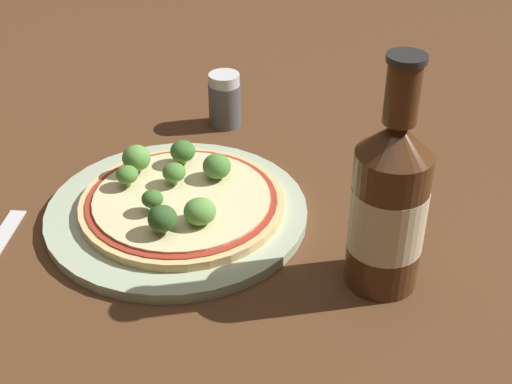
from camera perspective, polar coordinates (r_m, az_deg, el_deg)
ground_plane at (r=0.81m, az=-6.31°, el=-1.95°), size 3.00×3.00×0.00m
plate at (r=0.80m, az=-6.42°, el=-1.63°), size 0.29×0.29×0.01m
pizza at (r=0.79m, az=-5.94°, el=-0.80°), size 0.23×0.23×0.01m
broccoli_floret_0 at (r=0.81m, az=-3.16°, el=2.06°), size 0.03×0.03×0.03m
broccoli_floret_1 at (r=0.80m, az=-6.33°, el=1.57°), size 0.03×0.03×0.03m
broccoli_floret_2 at (r=0.84m, az=-5.88°, el=3.26°), size 0.03×0.03×0.03m
broccoli_floret_3 at (r=0.76m, az=-8.29°, el=-0.58°), size 0.02×0.02×0.03m
broccoli_floret_4 at (r=0.81m, az=-10.28°, el=1.36°), size 0.03×0.03×0.03m
broccoli_floret_5 at (r=0.74m, az=-4.51°, el=-1.56°), size 0.03×0.03×0.03m
broccoli_floret_6 at (r=0.83m, az=-9.55°, el=2.70°), size 0.03×0.03×0.03m
broccoli_floret_7 at (r=0.73m, az=-7.49°, el=-2.13°), size 0.03×0.03×0.03m
beer_bottle at (r=0.67m, az=10.57°, el=-0.99°), size 0.07×0.07×0.24m
pepper_shaker at (r=0.97m, az=-2.53°, el=7.36°), size 0.04×0.04×0.07m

